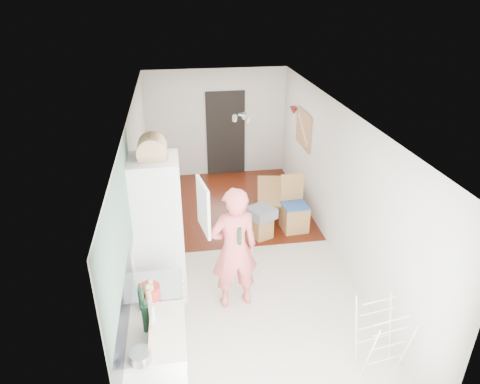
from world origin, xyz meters
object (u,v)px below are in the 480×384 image
object	(u,v)px
dining_chair	(295,205)
drying_rack	(381,338)
dining_table	(278,202)
stool	(261,227)
person	(234,239)

from	to	relation	value
dining_chair	drying_rack	distance (m)	3.25
dining_table	stool	world-z (taller)	stool
dining_table	stool	size ratio (longest dim) A/B	2.77
person	drying_rack	size ratio (longest dim) A/B	2.45
dining_chair	dining_table	bearing A→B (deg)	95.83
stool	drying_rack	world-z (taller)	drying_rack
dining_chair	drying_rack	size ratio (longest dim) A/B	1.19
dining_chair	drying_rack	bearing A→B (deg)	-91.86
dining_table	stool	bearing A→B (deg)	161.42
dining_chair	person	bearing A→B (deg)	-131.25
dining_table	stool	distance (m)	1.05
dining_table	dining_chair	world-z (taller)	dining_chair
person	stool	xyz separation A→B (m)	(0.74, 1.68, -0.88)
person	dining_table	distance (m)	3.02
dining_table	dining_chair	size ratio (longest dim) A/B	1.10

